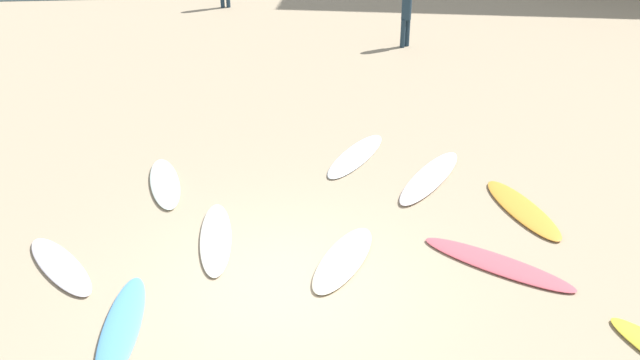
# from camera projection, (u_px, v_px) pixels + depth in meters

# --- Properties ---
(ground_plane) EXTENTS (120.00, 120.00, 0.00)m
(ground_plane) POSITION_uv_depth(u_px,v_px,m) (285.00, 289.00, 9.84)
(ground_plane) COLOR tan
(surfboard_0) EXTENTS (1.65, 2.17, 0.06)m
(surfboard_0) POSITION_uv_depth(u_px,v_px,m) (356.00, 156.00, 13.61)
(surfboard_0) COLOR silver
(surfboard_0) RESTS_ON ground_plane
(surfboard_1) EXTENTS (0.56, 2.17, 0.07)m
(surfboard_1) POSITION_uv_depth(u_px,v_px,m) (216.00, 238.00, 10.95)
(surfboard_1) COLOR white
(surfboard_1) RESTS_ON ground_plane
(surfboard_2) EXTENTS (2.15, 1.93, 0.06)m
(surfboard_2) POSITION_uv_depth(u_px,v_px,m) (497.00, 264.00, 10.33)
(surfboard_2) COLOR #D6535E
(surfboard_2) RESTS_ON ground_plane
(surfboard_3) EXTENTS (0.55, 2.21, 0.08)m
(surfboard_3) POSITION_uv_depth(u_px,v_px,m) (122.00, 327.00, 9.03)
(surfboard_3) COLOR #55A0E4
(surfboard_3) RESTS_ON ground_plane
(surfboard_4) EXTENTS (1.02, 2.20, 0.07)m
(surfboard_4) POSITION_uv_depth(u_px,v_px,m) (522.00, 209.00, 11.76)
(surfboard_4) COLOR gold
(surfboard_4) RESTS_ON ground_plane
(surfboard_6) EXTENTS (0.90, 2.08, 0.08)m
(surfboard_6) POSITION_uv_depth(u_px,v_px,m) (165.00, 183.00, 12.58)
(surfboard_6) COLOR white
(surfboard_6) RESTS_ON ground_plane
(surfboard_7) EXTENTS (1.43, 1.97, 0.07)m
(surfboard_7) POSITION_uv_depth(u_px,v_px,m) (343.00, 259.00, 10.43)
(surfboard_7) COLOR beige
(surfboard_7) RESTS_ON ground_plane
(surfboard_8) EXTENTS (1.52, 1.86, 0.08)m
(surfboard_8) POSITION_uv_depth(u_px,v_px,m) (60.00, 266.00, 10.27)
(surfboard_8) COLOR white
(surfboard_8) RESTS_ON ground_plane
(surfboard_9) EXTENTS (1.85, 2.30, 0.09)m
(surfboard_9) POSITION_uv_depth(u_px,v_px,m) (430.00, 177.00, 12.77)
(surfboard_9) COLOR silver
(surfboard_9) RESTS_ON ground_plane
(beachgoer_mid) EXTENTS (0.39, 0.39, 1.68)m
(beachgoer_mid) POSITION_uv_depth(u_px,v_px,m) (406.00, 14.00, 19.68)
(beachgoer_mid) COLOR #1E3342
(beachgoer_mid) RESTS_ON ground_plane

